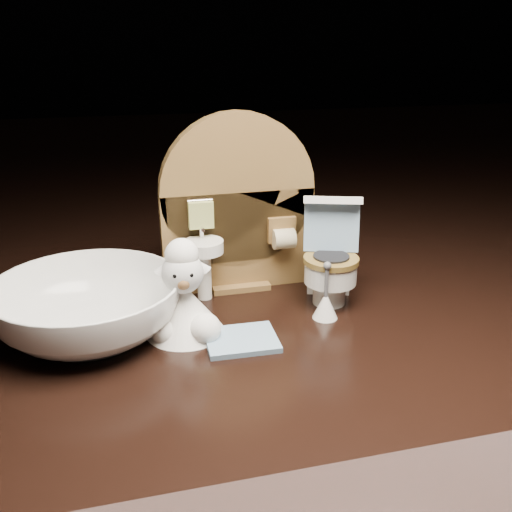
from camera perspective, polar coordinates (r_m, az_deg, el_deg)
The scene contains 6 objects.
backdrop_panel at distance 0.48m, azimuth -1.91°, elevation 4.22°, with size 0.13×0.05×0.15m.
toy_toilet at distance 0.47m, azimuth 7.43°, elevation -0.67°, with size 0.05×0.06×0.09m.
bath_mat at distance 0.41m, azimuth -1.47°, elevation -8.39°, with size 0.05×0.04×0.00m, color #7494AF.
toilet_brush at distance 0.45m, azimuth 6.96°, elevation -4.72°, with size 0.02×0.02×0.05m.
plush_lamb at distance 0.42m, azimuth -7.16°, elevation -4.52°, with size 0.06×0.06×0.08m.
ceramic_bowl at distance 0.43m, azimuth -16.40°, elevation -5.07°, with size 0.13×0.13×0.04m, color white.
Camera 1 is at (-0.10, -0.38, 0.21)m, focal length 40.00 mm.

